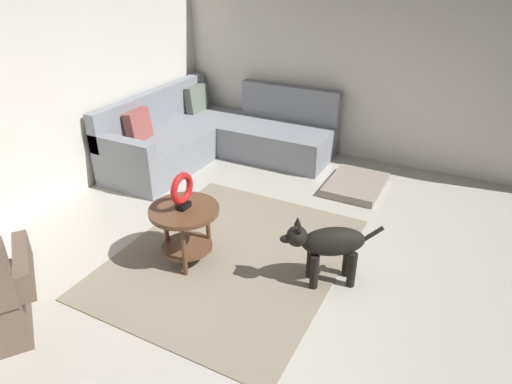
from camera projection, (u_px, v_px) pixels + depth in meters
The scene contains 10 objects.
ground_plane at pixel (295, 294), 3.72m from camera, with size 6.00×6.00×0.10m, color #B7B2A8.
wall_back at pixel (14, 84), 4.24m from camera, with size 6.00×0.12×2.70m, color silver.
wall_right at pixel (397, 56), 5.35m from camera, with size 0.12×6.00×2.70m, color silver.
area_rug at pixel (231, 256), 4.09m from camera, with size 2.30×1.90×0.01m, color gray.
sectional_couch at pixel (214, 137), 5.93m from camera, with size 2.20×2.25×0.88m.
side_table at pixel (185, 220), 3.85m from camera, with size 0.60×0.60×0.54m.
torus_sculpture at pixel (182, 190), 3.71m from camera, with size 0.28×0.08×0.33m.
dog_bed_mat at pixel (356, 185), 5.25m from camera, with size 0.80×0.60×0.09m, color gray.
dog at pixel (328, 244), 3.61m from camera, with size 0.51×0.74×0.63m.
dog_toy_ball at pixel (326, 241), 4.22m from camera, with size 0.10×0.10×0.10m, color orange.
Camera 1 is at (-2.70, -1.03, 2.46)m, focal length 31.54 mm.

